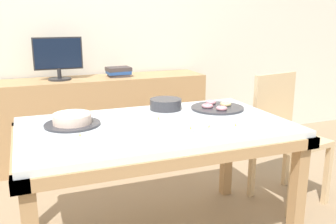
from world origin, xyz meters
name	(u,v)px	position (x,y,z in m)	size (l,w,h in m)	color
wall_back	(94,22)	(0.00, 1.80, 1.30)	(8.00, 0.10, 2.60)	silver
dining_table	(156,139)	(0.00, 0.00, 0.66)	(1.55, 0.93, 0.75)	silver
chair	(284,131)	(1.08, 0.21, 0.52)	(0.49, 0.49, 0.94)	#D1B284
sideboard	(104,119)	(0.00, 1.50, 0.40)	(1.95, 0.44, 0.80)	tan
computer_monitor	(58,59)	(-0.38, 1.50, 0.99)	(0.42, 0.20, 0.38)	#262628
book_stack	(118,72)	(0.16, 1.50, 0.84)	(0.23, 0.18, 0.09)	#3F3838
cake_chocolate_round	(72,120)	(-0.45, 0.14, 0.78)	(0.31, 0.31, 0.07)	#333338
pastry_platter	(217,107)	(0.50, 0.19, 0.76)	(0.35, 0.35, 0.04)	#333338
plate_stack	(166,104)	(0.18, 0.31, 0.79)	(0.21, 0.21, 0.07)	#333338
tealight_centre	(236,127)	(0.38, -0.25, 0.76)	(0.04, 0.04, 0.04)	silver
tealight_near_front	(80,137)	(-0.45, -0.12, 0.76)	(0.04, 0.04, 0.04)	silver
tealight_right_edge	(209,128)	(0.23, -0.22, 0.76)	(0.04, 0.04, 0.04)	silver
tealight_near_cakes	(159,120)	(0.03, 0.03, 0.76)	(0.04, 0.04, 0.04)	silver
tealight_left_edge	(190,130)	(0.12, -0.22, 0.76)	(0.04, 0.04, 0.04)	silver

